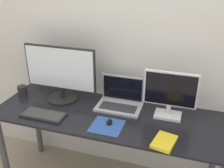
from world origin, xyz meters
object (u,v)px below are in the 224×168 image
at_px(book, 164,142).
at_px(laptop, 120,99).
at_px(mouse, 109,122).
at_px(monitor_left, 60,73).
at_px(keyboard, 44,115).
at_px(mug, 22,90).
at_px(monitor_right, 170,94).

bearing_deg(book, laptop, 136.70).
bearing_deg(mouse, laptop, 90.06).
relative_size(monitor_left, laptop, 1.71).
xyz_separation_m(keyboard, mug, (-0.37, 0.26, 0.03)).
distance_m(monitor_left, keyboard, 0.37).
bearing_deg(monitor_left, mug, -176.11).
relative_size(monitor_right, book, 1.87).
height_order(monitor_left, mouse, monitor_left).
height_order(keyboard, mouse, mouse).
xyz_separation_m(monitor_left, laptop, (0.51, 0.05, -0.18)).
xyz_separation_m(keyboard, mouse, (0.52, 0.05, 0.01)).
xyz_separation_m(monitor_left, mouse, (0.51, -0.24, -0.22)).
relative_size(mouse, book, 0.30).
bearing_deg(mug, monitor_left, 3.89).
xyz_separation_m(mouse, book, (0.41, -0.10, -0.01)).
distance_m(laptop, book, 0.57).
height_order(keyboard, book, book).
bearing_deg(book, monitor_right, 93.09).
bearing_deg(mouse, mug, 166.29).
relative_size(laptop, mouse, 5.78).
distance_m(monitor_left, mouse, 0.61).
relative_size(monitor_left, mug, 7.66).
xyz_separation_m(monitor_left, keyboard, (-0.01, -0.29, -0.23)).
bearing_deg(mug, monitor_right, 1.17).
distance_m(laptop, mug, 0.90).
bearing_deg(monitor_right, keyboard, -162.36).
distance_m(keyboard, mouse, 0.52).
bearing_deg(laptop, mouse, -89.94).
bearing_deg(keyboard, mug, 144.64).
height_order(monitor_right, keyboard, monitor_right).
bearing_deg(laptop, monitor_right, -6.54).
bearing_deg(mouse, book, -13.54).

